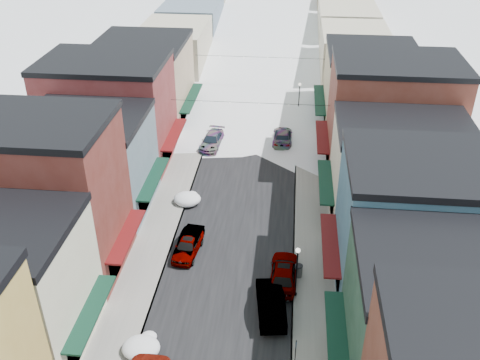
% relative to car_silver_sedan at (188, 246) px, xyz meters
% --- Properties ---
extents(road, '(10.00, 160.00, 0.01)m').
position_rel_car_silver_sedan_xyz_m(road, '(3.50, 37.13, -0.74)').
color(road, black).
rests_on(road, ground).
extents(sidewalk_left, '(3.20, 160.00, 0.15)m').
position_rel_car_silver_sedan_xyz_m(sidewalk_left, '(-3.10, 37.13, -0.67)').
color(sidewalk_left, gray).
rests_on(sidewalk_left, ground).
extents(sidewalk_right, '(3.20, 160.00, 0.15)m').
position_rel_car_silver_sedan_xyz_m(sidewalk_right, '(10.10, 37.13, -0.67)').
color(sidewalk_right, gray).
rests_on(sidewalk_right, ground).
extents(curb_left, '(0.10, 160.00, 0.15)m').
position_rel_car_silver_sedan_xyz_m(curb_left, '(-1.55, 37.13, -0.67)').
color(curb_left, slate).
rests_on(curb_left, ground).
extents(curb_right, '(0.10, 160.00, 0.15)m').
position_rel_car_silver_sedan_xyz_m(curb_right, '(8.55, 37.13, -0.67)').
color(curb_right, slate).
rests_on(curb_right, ground).
extents(bldg_l_brick_near, '(12.30, 8.20, 12.50)m').
position_rel_car_silver_sedan_xyz_m(bldg_l_brick_near, '(-10.19, -2.37, 5.51)').
color(bldg_l_brick_near, maroon).
rests_on(bldg_l_brick_near, ground).
extents(bldg_l_grayblue, '(11.30, 9.20, 9.00)m').
position_rel_car_silver_sedan_xyz_m(bldg_l_grayblue, '(-9.69, 6.13, 3.76)').
color(bldg_l_grayblue, slate).
rests_on(bldg_l_grayblue, ground).
extents(bldg_l_brick_far, '(13.30, 9.20, 11.00)m').
position_rel_car_silver_sedan_xyz_m(bldg_l_brick_far, '(-10.69, 15.13, 4.76)').
color(bldg_l_brick_far, maroon).
rests_on(bldg_l_brick_far, ground).
extents(bldg_l_tan, '(11.30, 11.20, 10.00)m').
position_rel_car_silver_sedan_xyz_m(bldg_l_tan, '(-9.69, 25.13, 4.26)').
color(bldg_l_tan, tan).
rests_on(bldg_l_tan, ground).
extents(bldg_r_green, '(11.30, 9.20, 9.50)m').
position_rel_car_silver_sedan_xyz_m(bldg_r_green, '(16.69, -10.87, 4.01)').
color(bldg_r_green, '#1E3F2E').
rests_on(bldg_r_green, ground).
extents(bldg_r_blue, '(11.30, 9.20, 10.50)m').
position_rel_car_silver_sedan_xyz_m(bldg_r_blue, '(16.69, -1.87, 4.51)').
color(bldg_r_blue, '#335C74').
rests_on(bldg_r_blue, ground).
extents(bldg_r_cream, '(12.30, 9.20, 9.00)m').
position_rel_car_silver_sedan_xyz_m(bldg_r_cream, '(17.19, 7.13, 3.76)').
color(bldg_r_cream, beige).
rests_on(bldg_r_cream, ground).
extents(bldg_r_brick_far, '(13.30, 9.20, 11.50)m').
position_rel_car_silver_sedan_xyz_m(bldg_r_brick_far, '(17.69, 16.13, 5.01)').
color(bldg_r_brick_far, maroon).
rests_on(bldg_r_brick_far, ground).
extents(bldg_r_tan, '(11.30, 11.20, 9.50)m').
position_rel_car_silver_sedan_xyz_m(bldg_r_tan, '(16.69, 26.13, 4.01)').
color(bldg_r_tan, tan).
rests_on(bldg_r_tan, ground).
extents(distant_blocks, '(34.00, 55.00, 8.00)m').
position_rel_car_silver_sedan_xyz_m(distant_blocks, '(3.50, 60.13, 3.25)').
color(distant_blocks, gray).
rests_on(distant_blocks, ground).
extents(overhead_cables, '(16.40, 15.04, 0.04)m').
position_rel_car_silver_sedan_xyz_m(overhead_cables, '(3.50, 24.63, 5.45)').
color(overhead_cables, black).
rests_on(overhead_cables, ground).
extents(car_silver_sedan, '(2.25, 4.55, 1.49)m').
position_rel_car_silver_sedan_xyz_m(car_silver_sedan, '(0.00, 0.00, 0.00)').
color(car_silver_sedan, '#A6A9AE').
rests_on(car_silver_sedan, ground).
extents(car_dark_hatch, '(1.98, 4.43, 1.41)m').
position_rel_car_silver_sedan_xyz_m(car_dark_hatch, '(0.00, 0.52, -0.04)').
color(car_dark_hatch, black).
rests_on(car_dark_hatch, ground).
extents(car_silver_wagon, '(2.59, 5.26, 1.47)m').
position_rel_car_silver_sedan_xyz_m(car_silver_wagon, '(-0.80, 18.97, -0.01)').
color(car_silver_wagon, '#ADAFB6').
rests_on(car_silver_wagon, ground).
extents(car_green_sedan, '(2.52, 5.42, 1.72)m').
position_rel_car_silver_sedan_xyz_m(car_green_sedan, '(7.00, -5.94, 0.11)').
color(car_green_sedan, black).
rests_on(car_green_sedan, ground).
extents(car_gray_suv, '(2.23, 5.13, 1.72)m').
position_rel_car_silver_sedan_xyz_m(car_gray_suv, '(7.80, -2.60, 0.12)').
color(car_gray_suv, '#95989D').
rests_on(car_gray_suv, ground).
extents(car_black_sedan, '(2.24, 5.34, 1.54)m').
position_rel_car_silver_sedan_xyz_m(car_black_sedan, '(7.00, 20.81, 0.02)').
color(car_black_sedan, black).
rests_on(car_black_sedan, ground).
extents(car_lane_silver, '(1.79, 4.45, 1.52)m').
position_rel_car_silver_sedan_xyz_m(car_lane_silver, '(1.48, 37.56, 0.01)').
color(car_lane_silver, gray).
rests_on(car_lane_silver, ground).
extents(car_lane_white, '(2.87, 5.20, 1.38)m').
position_rel_car_silver_sedan_xyz_m(car_lane_white, '(4.93, 45.43, -0.06)').
color(car_lane_white, white).
rests_on(car_lane_white, ground).
extents(parking_sign, '(0.06, 0.30, 2.22)m').
position_rel_car_silver_sedan_xyz_m(parking_sign, '(8.75, -10.65, 0.70)').
color(parking_sign, black).
rests_on(parking_sign, sidewalk_right).
extents(trash_can, '(0.61, 0.61, 1.04)m').
position_rel_car_silver_sedan_xyz_m(trash_can, '(8.92, -2.12, -0.07)').
color(trash_can, '#55575A').
rests_on(trash_can, sidewalk_right).
extents(streetlamp_near, '(0.35, 0.35, 4.24)m').
position_rel_car_silver_sedan_xyz_m(streetlamp_near, '(8.70, -4.17, 2.08)').
color(streetlamp_near, black).
rests_on(streetlamp_near, sidewalk_right).
extents(streetlamp_far, '(0.36, 0.36, 4.35)m').
position_rel_car_silver_sedan_xyz_m(streetlamp_far, '(8.70, 27.99, 2.15)').
color(streetlamp_far, black).
rests_on(streetlamp_far, sidewalk_right).
extents(snow_pile_near, '(2.48, 2.73, 1.05)m').
position_rel_car_silver_sedan_xyz_m(snow_pile_near, '(-1.09, -10.42, -0.24)').
color(snow_pile_near, white).
rests_on(snow_pile_near, ground).
extents(snow_pile_mid, '(2.53, 2.76, 1.07)m').
position_rel_car_silver_sedan_xyz_m(snow_pile_mid, '(-1.38, 7.29, -0.23)').
color(snow_pile_mid, white).
rests_on(snow_pile_mid, ground).
extents(snow_pile_far, '(2.13, 2.51, 0.90)m').
position_rel_car_silver_sedan_xyz_m(snow_pile_far, '(-1.35, 7.10, -0.32)').
color(snow_pile_far, white).
rests_on(snow_pile_far, ground).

